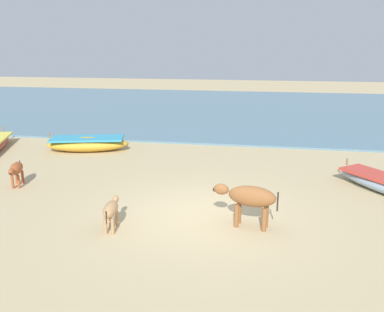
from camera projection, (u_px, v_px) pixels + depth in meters
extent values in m
plane|color=tan|center=(204.00, 214.00, 9.77)|extent=(80.00, 80.00, 0.00)
cube|color=slate|center=(244.00, 109.00, 25.90)|extent=(60.00, 20.00, 0.08)
cylinder|color=olive|center=(347.00, 162.00, 12.29)|extent=(0.06, 0.06, 0.20)
ellipsoid|color=gold|center=(88.00, 144.00, 15.59)|extent=(3.25, 1.83, 0.54)
cube|color=#3399BF|center=(87.00, 138.00, 15.53)|extent=(2.89, 1.72, 0.07)
cube|color=olive|center=(81.00, 141.00, 15.53)|extent=(0.35, 0.94, 0.04)
cylinder|color=olive|center=(49.00, 135.00, 15.40)|extent=(0.06, 0.06, 0.20)
cylinder|color=olive|center=(3.00, 129.00, 17.17)|extent=(0.06, 0.06, 0.20)
ellipsoid|color=brown|center=(252.00, 196.00, 8.92)|extent=(1.12, 0.61, 0.46)
ellipsoid|color=brown|center=(221.00, 189.00, 9.14)|extent=(0.38, 0.27, 0.25)
sphere|color=#2D2119|center=(215.00, 190.00, 9.20)|extent=(0.11, 0.11, 0.10)
cylinder|color=brown|center=(236.00, 216.00, 9.04)|extent=(0.11, 0.11, 0.53)
cylinder|color=brown|center=(239.00, 212.00, 9.25)|extent=(0.11, 0.11, 0.53)
cylinder|color=brown|center=(264.00, 220.00, 8.83)|extent=(0.11, 0.11, 0.53)
cylinder|color=brown|center=(266.00, 216.00, 9.04)|extent=(0.11, 0.11, 0.53)
cylinder|color=#2D2119|center=(278.00, 202.00, 8.74)|extent=(0.03, 0.03, 0.43)
ellipsoid|color=tan|center=(111.00, 209.00, 8.82)|extent=(0.37, 0.74, 0.31)
ellipsoid|color=tan|center=(116.00, 199.00, 9.27)|extent=(0.17, 0.25, 0.17)
sphere|color=#2D2119|center=(117.00, 198.00, 9.37)|extent=(0.07, 0.07, 0.06)
cylinder|color=tan|center=(110.00, 219.00, 9.11)|extent=(0.07, 0.07, 0.36)
cylinder|color=tan|center=(117.00, 219.00, 9.10)|extent=(0.07, 0.07, 0.36)
cylinder|color=tan|center=(105.00, 226.00, 8.71)|extent=(0.07, 0.07, 0.36)
cylinder|color=tan|center=(113.00, 227.00, 8.70)|extent=(0.07, 0.07, 0.36)
cylinder|color=#2D2119|center=(106.00, 218.00, 8.47)|extent=(0.02, 0.02, 0.29)
ellipsoid|color=#9E4C28|center=(16.00, 168.00, 11.64)|extent=(0.53, 0.82, 0.33)
ellipsoid|color=#9E4C28|center=(11.00, 172.00, 11.15)|extent=(0.23, 0.29, 0.18)
sphere|color=#2D2119|center=(10.00, 174.00, 11.04)|extent=(0.09, 0.09, 0.07)
cylinder|color=#9E4C28|center=(19.00, 182.00, 11.53)|extent=(0.08, 0.08, 0.38)
cylinder|color=#9E4C28|center=(13.00, 182.00, 11.51)|extent=(0.08, 0.08, 0.38)
cylinder|color=#9E4C28|center=(23.00, 177.00, 11.96)|extent=(0.08, 0.08, 0.38)
cylinder|color=#9E4C28|center=(17.00, 177.00, 11.93)|extent=(0.08, 0.08, 0.38)
cylinder|color=#2D2119|center=(20.00, 166.00, 12.04)|extent=(0.03, 0.03, 0.31)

